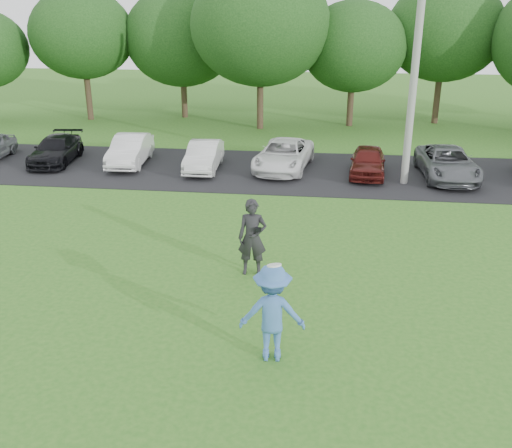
{
  "coord_description": "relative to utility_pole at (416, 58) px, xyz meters",
  "views": [
    {
      "loc": [
        1.67,
        -10.03,
        6.61
      ],
      "look_at": [
        0.0,
        3.5,
        1.3
      ],
      "focal_mm": 40.0,
      "sensor_mm": 36.0,
      "label": 1
    }
  ],
  "objects": [
    {
      "name": "ground",
      "position": [
        -4.79,
        -11.85,
        -4.73
      ],
      "size": [
        100.0,
        100.0,
        0.0
      ],
      "primitive_type": "plane",
      "color": "#2C651C",
      "rests_on": "ground"
    },
    {
      "name": "parking_lot",
      "position": [
        -4.79,
        1.15,
        -4.71
      ],
      "size": [
        32.0,
        6.5,
        0.03
      ],
      "primitive_type": "cube",
      "color": "black",
      "rests_on": "ground"
    },
    {
      "name": "utility_pole",
      "position": [
        0.0,
        0.0,
        0.0
      ],
      "size": [
        0.28,
        0.28,
        9.46
      ],
      "primitive_type": "cylinder",
      "color": "gray",
      "rests_on": "ground"
    },
    {
      "name": "frisbee_player",
      "position": [
        -3.99,
        -12.27,
        -3.73
      ],
      "size": [
        1.35,
        0.84,
        2.21
      ],
      "color": "#3E6DB0",
      "rests_on": "ground"
    },
    {
      "name": "camera_bystander",
      "position": [
        -4.86,
        -8.56,
        -3.72
      ],
      "size": [
        0.75,
        0.51,
        2.02
      ],
      "color": "black",
      "rests_on": "ground"
    },
    {
      "name": "parked_cars",
      "position": [
        -4.5,
        1.18,
        -4.11
      ],
      "size": [
        28.07,
        4.98,
        1.25
      ],
      "color": "slate",
      "rests_on": "parking_lot"
    },
    {
      "name": "tree_row",
      "position": [
        -3.28,
        10.91,
        0.18
      ],
      "size": [
        42.39,
        9.85,
        8.64
      ],
      "color": "#38281C",
      "rests_on": "ground"
    }
  ]
}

